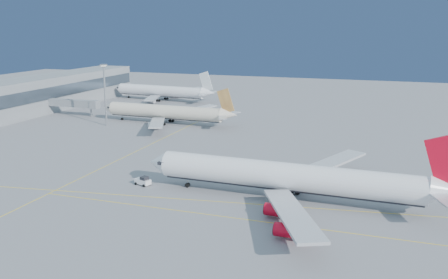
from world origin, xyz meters
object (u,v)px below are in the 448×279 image
pushback_tug (143,181)px  airliner_etihad (168,112)px  airliner_virgin (293,178)px  airliner_third (163,91)px  light_mast (105,90)px

pushback_tug → airliner_etihad: bearing=128.3°
airliner_virgin → pushback_tug: airliner_virgin is taller
airliner_third → pushback_tug: size_ratio=13.67×
airliner_third → pushback_tug: (54.73, -123.18, -3.74)m
airliner_virgin → pushback_tug: size_ratio=16.36×
light_mast → airliner_third: bearing=96.7°
airliner_etihad → airliner_third: size_ratio=0.98×
airliner_etihad → pushback_tug: bearing=-67.2°
airliner_third → pushback_tug: 134.84m
airliner_etihad → pushback_tug: size_ratio=13.39×
airliner_etihad → light_mast: (-20.43, -10.91, 9.12)m
airliner_third → pushback_tug: bearing=-60.5°
airliner_virgin → pushback_tug: 36.37m
airliner_third → airliner_virgin: bearing=-47.8°
pushback_tug → airliner_virgin: bearing=19.3°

